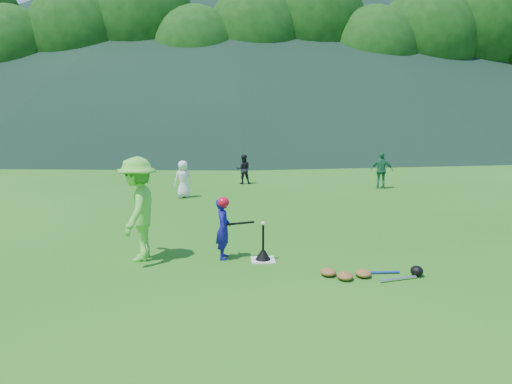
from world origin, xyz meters
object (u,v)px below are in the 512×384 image
fielder_c (382,170)px  batting_tee (263,254)px  adult_coach (138,209)px  home_plate (263,260)px  fielder_a (183,179)px  equipment_pile (363,273)px  batter_child (223,229)px  fielder_b (243,169)px

fielder_c → batting_tee: 9.34m
batting_tee → adult_coach: bearing=175.0°
home_plate → fielder_c: size_ratio=0.35×
home_plate → fielder_a: bearing=107.6°
adult_coach → fielder_a: 6.45m
home_plate → fielder_c: 9.35m
home_plate → equipment_pile: (1.69, -1.02, 0.06)m
batter_child → batting_tee: 0.91m
batting_tee → equipment_pile: (1.69, -1.02, -0.06)m
fielder_b → batting_tee: (0.10, -9.32, -0.42)m
home_plate → batting_tee: 0.12m
equipment_pile → batting_tee: bearing=148.8°
batter_child → fielder_a: (-1.35, 6.46, -0.00)m
adult_coach → equipment_pile: adult_coach is taller
batter_child → batting_tee: bearing=-100.0°
fielder_b → equipment_pile: bearing=97.3°
batter_child → batting_tee: (0.76, -0.18, -0.47)m
fielder_c → equipment_pile: (-3.08, -9.04, -0.59)m
batter_child → batting_tee: size_ratio=1.76×
home_plate → adult_coach: bearing=175.0°
home_plate → fielder_b: fielder_b is taller
batter_child → fielder_c: (5.53, 7.84, 0.05)m
fielder_a → fielder_c: bearing=165.8°
batter_child → fielder_b: 9.17m
home_plate → fielder_c: fielder_c is taller
adult_coach → batting_tee: adult_coach is taller
equipment_pile → fielder_a: bearing=116.4°
fielder_b → fielder_c: 5.04m
home_plate → fielder_c: bearing=59.2°
fielder_a → fielder_b: fielder_a is taller
fielder_c → batting_tee: fielder_c is taller
batter_child → adult_coach: adult_coach is taller
home_plate → fielder_b: 9.34m
home_plate → fielder_a: 6.99m
batter_child → fielder_c: size_ratio=0.92×
batter_child → adult_coach: size_ratio=0.60×
equipment_pile → fielder_c: bearing=71.2°
fielder_b → batting_tee: fielder_b is taller
batting_tee → fielder_b: bearing=90.6°
fielder_a → equipment_pile: (3.80, -7.66, -0.53)m
adult_coach → fielder_c: 10.59m
fielder_a → home_plate: bearing=82.2°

